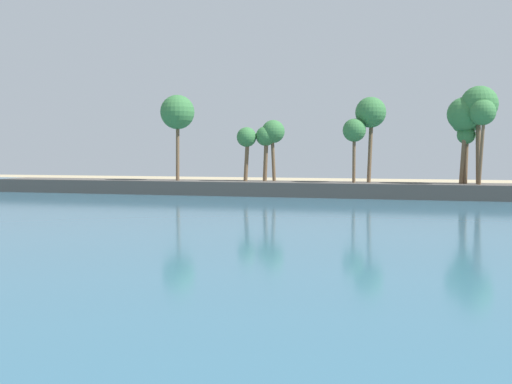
{
  "coord_description": "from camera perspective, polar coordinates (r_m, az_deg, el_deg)",
  "views": [
    {
      "loc": [
        5.36,
        1.41,
        5.31
      ],
      "look_at": [
        1.13,
        16.78,
        4.29
      ],
      "focal_mm": 42.7,
      "sensor_mm": 36.0,
      "label": 1
    }
  ],
  "objects": [
    {
      "name": "sea",
      "position": [
        61.27,
        10.32,
        -1.34
      ],
      "size": [
        220.0,
        104.68,
        0.06
      ],
      "primitive_type": "cube",
      "color": "#386B84",
      "rests_on": "ground"
    },
    {
      "name": "palm_headland",
      "position": [
        73.39,
        11.55,
        2.16
      ],
      "size": [
        100.42,
        6.0,
        12.88
      ],
      "color": "#514C47",
      "rests_on": "ground"
    }
  ]
}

